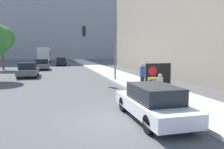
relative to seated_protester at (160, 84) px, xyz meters
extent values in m
plane|color=#4F4F51|center=(-3.36, -3.35, -0.83)|extent=(160.00, 160.00, 0.00)
cube|color=beige|center=(0.58, 11.65, -0.75)|extent=(3.18, 90.00, 0.16)
cube|color=#99999E|center=(-5.36, 63.65, 16.37)|extent=(52.00, 12.00, 34.40)
cylinder|color=#474C56|center=(-0.16, -0.13, -0.43)|extent=(0.03, 0.03, 0.47)
cylinder|color=#474C56|center=(0.21, -0.13, -0.43)|extent=(0.03, 0.03, 0.47)
cylinder|color=#474C56|center=(-0.16, 0.24, -0.43)|extent=(0.03, 0.03, 0.47)
cylinder|color=#474C56|center=(0.21, 0.24, -0.43)|extent=(0.03, 0.03, 0.47)
cube|color=navy|center=(0.03, 0.06, -0.19)|extent=(0.40, 0.40, 0.02)
cube|color=navy|center=(0.03, 0.25, 0.01)|extent=(0.40, 0.02, 0.38)
cylinder|color=#756651|center=(0.03, -0.10, -0.09)|extent=(0.18, 0.42, 0.18)
cylinder|color=#756651|center=(0.03, -0.31, -0.43)|extent=(0.16, 0.16, 0.47)
cube|color=black|center=(0.03, -0.37, -0.62)|extent=(0.20, 0.28, 0.10)
cylinder|color=#9E9EA3|center=(0.03, 0.09, 0.08)|extent=(0.34, 0.34, 0.52)
sphere|color=tan|center=(0.03, 0.09, 0.45)|extent=(0.22, 0.22, 0.22)
cylinder|color=#9E9EA3|center=(-0.30, 0.01, 0.16)|extent=(0.45, 0.09, 0.09)
cube|color=yellow|center=(-0.50, 0.01, 0.22)|extent=(0.54, 0.02, 0.36)
cube|color=navy|center=(-0.50, 0.00, 0.22)|extent=(0.41, 0.01, 0.09)
cylinder|color=black|center=(-0.12, 2.35, -0.25)|extent=(0.28, 0.28, 0.83)
cylinder|color=navy|center=(-0.12, 2.35, 0.49)|extent=(0.34, 0.34, 0.66)
sphere|color=beige|center=(-0.12, 2.35, 0.93)|extent=(0.22, 0.22, 0.22)
cylinder|color=slate|center=(0.49, 3.29, 0.14)|extent=(0.06, 0.06, 1.62)
cylinder|color=slate|center=(2.52, 3.29, 0.14)|extent=(0.06, 0.06, 1.62)
cube|color=black|center=(1.50, 3.29, 0.19)|extent=(2.04, 0.02, 1.52)
cylinder|color=red|center=(1.06, 3.27, 0.42)|extent=(0.67, 0.01, 0.67)
cylinder|color=slate|center=(-0.64, 7.38, 1.79)|extent=(0.16, 0.16, 4.92)
cylinder|color=slate|center=(-1.98, 7.59, 3.95)|extent=(0.53, 2.69, 0.11)
cube|color=black|center=(-3.31, 7.80, 3.53)|extent=(0.34, 0.34, 0.84)
sphere|color=green|center=(-3.31, 7.80, 3.25)|extent=(0.18, 0.18, 0.18)
cube|color=silver|center=(-2.14, -3.50, -0.30)|extent=(1.70, 4.47, 0.51)
cube|color=black|center=(-2.14, -3.67, 0.25)|extent=(1.46, 2.33, 0.61)
cylinder|color=black|center=(-2.88, -2.11, -0.51)|extent=(0.22, 0.64, 0.64)
cylinder|color=black|center=(-1.40, -2.11, -0.51)|extent=(0.22, 0.64, 0.64)
cylinder|color=black|center=(-2.88, -4.88, -0.51)|extent=(0.22, 0.64, 0.64)
cylinder|color=black|center=(-1.40, -4.88, -0.51)|extent=(0.22, 0.64, 0.64)
cube|color=#565B60|center=(-8.51, 12.70, -0.28)|extent=(1.88, 4.20, 0.56)
cube|color=black|center=(-8.51, 12.53, 0.32)|extent=(1.62, 2.19, 0.65)
cylinder|color=black|center=(-9.34, 14.00, -0.51)|extent=(0.22, 0.64, 0.64)
cylinder|color=black|center=(-7.68, 14.00, -0.51)|extent=(0.22, 0.64, 0.64)
cylinder|color=black|center=(-9.34, 11.40, -0.51)|extent=(0.22, 0.64, 0.64)
cylinder|color=black|center=(-7.68, 11.40, -0.51)|extent=(0.22, 0.64, 0.64)
cube|color=#565B60|center=(-7.60, 21.41, -0.27)|extent=(1.87, 4.58, 0.58)
cube|color=black|center=(-7.60, 21.23, 0.36)|extent=(1.61, 2.38, 0.67)
cylinder|color=black|center=(-8.43, 22.83, -0.51)|extent=(0.22, 0.64, 0.64)
cylinder|color=black|center=(-6.78, 22.83, -0.51)|extent=(0.22, 0.64, 0.64)
cylinder|color=black|center=(-8.43, 19.99, -0.51)|extent=(0.22, 0.64, 0.64)
cylinder|color=black|center=(-6.78, 19.99, -0.51)|extent=(0.22, 0.64, 0.64)
cube|color=black|center=(-4.75, 29.36, -0.29)|extent=(1.77, 4.43, 0.54)
cube|color=black|center=(-4.75, 29.18, 0.30)|extent=(1.53, 2.30, 0.64)
cylinder|color=black|center=(-5.53, 30.73, -0.51)|extent=(0.22, 0.64, 0.64)
cylinder|color=black|center=(-3.98, 30.73, -0.51)|extent=(0.22, 0.64, 0.64)
cylinder|color=black|center=(-5.53, 27.98, -0.51)|extent=(0.22, 0.64, 0.64)
cylinder|color=black|center=(-3.98, 27.98, -0.51)|extent=(0.22, 0.64, 0.64)
cube|color=silver|center=(-8.11, 41.49, 1.08)|extent=(2.49, 11.61, 2.93)
cube|color=black|center=(-8.11, 41.49, 1.26)|extent=(2.51, 11.03, 0.95)
cylinder|color=black|center=(-9.21, 45.09, -0.31)|extent=(0.30, 1.04, 1.04)
cylinder|color=black|center=(-7.02, 45.09, -0.31)|extent=(0.30, 1.04, 1.04)
cylinder|color=black|center=(-9.21, 37.89, -0.31)|extent=(0.30, 1.04, 1.04)
cylinder|color=black|center=(-7.02, 37.89, -0.31)|extent=(0.30, 1.04, 1.04)
cylinder|color=brown|center=(-12.96, 22.67, 0.81)|extent=(0.28, 0.28, 3.28)
sphere|color=#387A33|center=(-12.96, 22.67, 3.65)|extent=(3.42, 3.42, 3.42)
camera|label=1|loc=(-5.80, -11.25, 1.89)|focal=35.00mm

